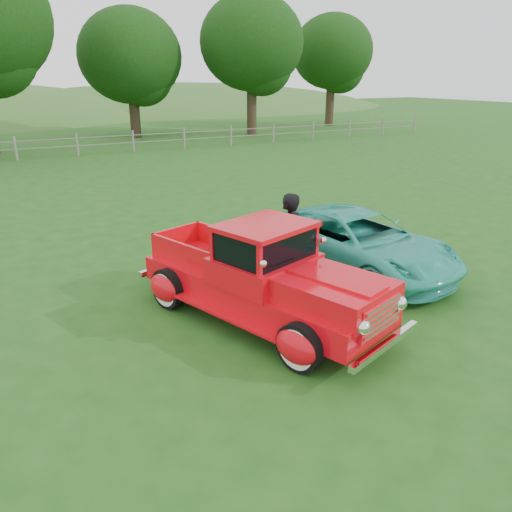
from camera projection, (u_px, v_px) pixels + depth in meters
name	position (u px, v px, depth m)	size (l,w,h in m)	color
ground	(296.00, 334.00, 8.39)	(140.00, 140.00, 0.00)	#1D4D14
fence_line	(77.00, 145.00, 26.51)	(48.00, 0.12, 1.20)	slate
tree_near_east	(130.00, 56.00, 32.92)	(6.80, 6.80, 8.33)	black
tree_mid_east	(252.00, 43.00, 34.42)	(7.20, 7.20, 9.44)	black
tree_far_east	(332.00, 52.00, 40.94)	(6.60, 6.60, 8.86)	black
red_pickup	(262.00, 277.00, 8.64)	(3.37, 5.28, 1.78)	black
teal_sedan	(357.00, 242.00, 10.91)	(2.18, 4.74, 1.32)	#2DB69F
man	(288.00, 242.00, 9.91)	(0.72, 0.47, 1.96)	black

